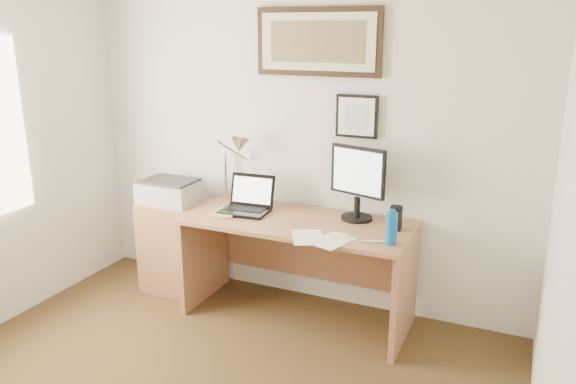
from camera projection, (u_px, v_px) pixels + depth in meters
The scene contains 18 objects.
wall_back at pixel (299, 139), 4.16m from camera, with size 3.50×0.02×2.50m, color silver.
wall_right at pixel (567, 295), 1.73m from camera, with size 0.02×4.00×2.50m, color silver.
side_cabinet at pixel (177, 246), 4.49m from camera, with size 0.50×0.40×0.73m, color #905B3C.
water_bottle at pixel (391, 228), 3.46m from camera, with size 0.07×0.07×0.21m, color #0D57A9.
bottle_cap at pixel (392, 211), 3.43m from camera, with size 0.04×0.04×0.02m, color #0D57A9.
speaker at pixel (396, 218), 3.71m from camera, with size 0.07×0.06×0.16m, color black.
paper_sheet_a at pixel (308, 237), 3.60m from camera, with size 0.20×0.28×0.00m, color white.
paper_sheet_b at pixel (332, 241), 3.54m from camera, with size 0.20×0.28×0.00m, color white.
sticky_pad at pixel (341, 236), 3.60m from camera, with size 0.09×0.09×0.01m, color #F9F376.
marker_pen at pixel (373, 241), 3.51m from camera, with size 0.02×0.02×0.14m, color white.
book at pixel (216, 211), 4.09m from camera, with size 0.17×0.23×0.02m, color #C4B95C.
desk at pixel (302, 247), 4.06m from camera, with size 1.60×0.70×0.75m.
laptop at pixel (247, 204), 4.10m from camera, with size 0.36×0.32×0.26m.
lcd_monitor at pixel (358, 180), 3.85m from camera, with size 0.41×0.22×0.52m.
printer at pixel (170, 191), 4.38m from camera, with size 0.44×0.34×0.18m.
desk_lamp at pixel (238, 147), 4.18m from camera, with size 0.29×0.27×0.53m.
picture_large at pixel (318, 42), 3.89m from camera, with size 0.92×0.04×0.47m.
picture_small at pixel (357, 116), 3.91m from camera, with size 0.30×0.03×0.30m.
Camera 1 is at (1.60, -1.78, 2.04)m, focal length 35.00 mm.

